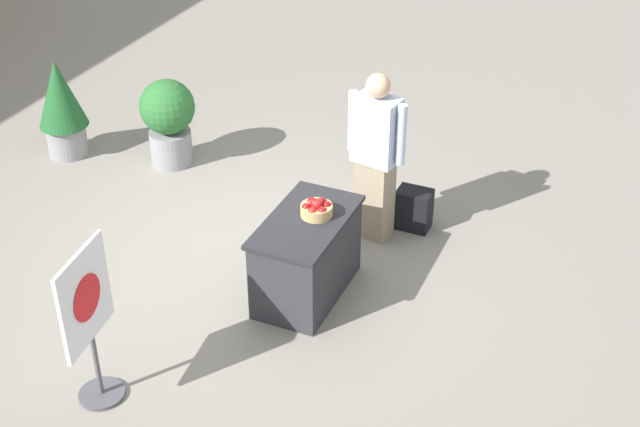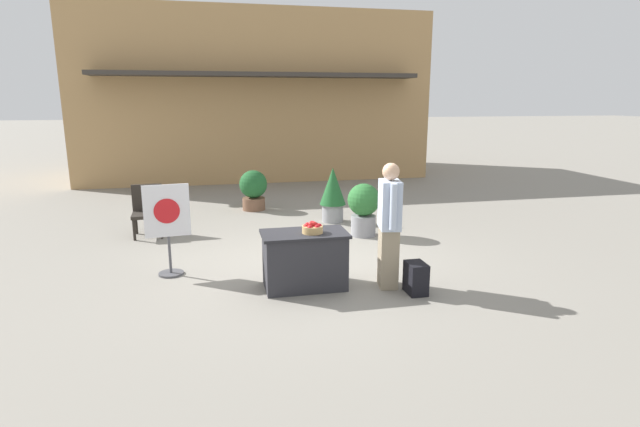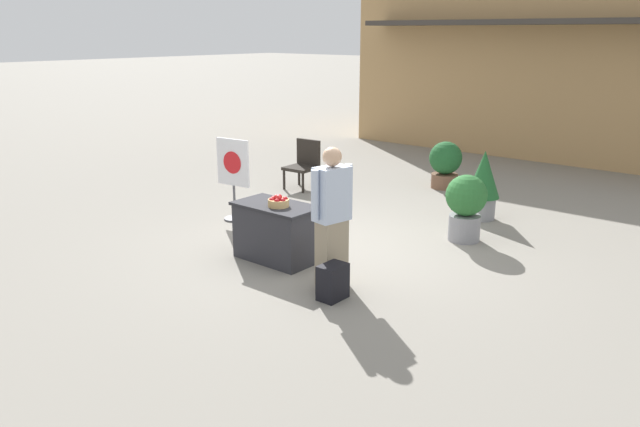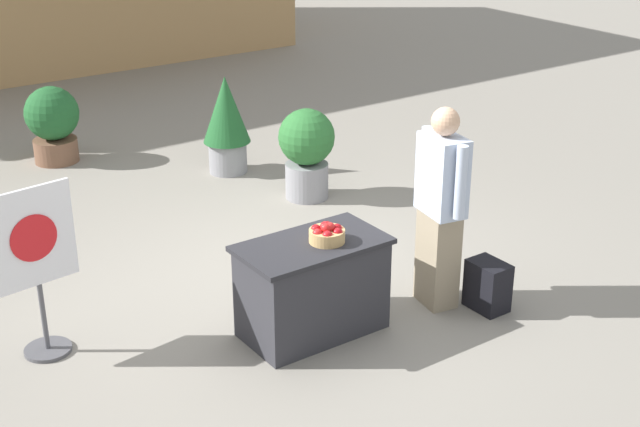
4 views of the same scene
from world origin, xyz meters
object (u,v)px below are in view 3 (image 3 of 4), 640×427
at_px(display_table, 276,232).
at_px(potted_plant_near_left, 483,182).
at_px(poster_board, 233,175).
at_px(potted_plant_far_left, 445,163).
at_px(patio_chair, 304,162).
at_px(apple_basket, 278,201).
at_px(potted_plant_near_right, 466,204).
at_px(backpack, 333,282).
at_px(person_visitor, 332,216).

relative_size(display_table, potted_plant_near_left, 1.01).
xyz_separation_m(poster_board, potted_plant_far_left, (1.58, 4.15, -0.25)).
distance_m(patio_chair, potted_plant_near_left, 3.67).
xyz_separation_m(apple_basket, potted_plant_near_right, (1.47, 2.43, -0.29)).
height_order(display_table, poster_board, poster_board).
bearing_deg(backpack, potted_plant_far_left, 106.47).
xyz_separation_m(apple_basket, person_visitor, (1.02, -0.15, 0.03)).
height_order(display_table, patio_chair, patio_chair).
height_order(apple_basket, poster_board, poster_board).
height_order(patio_chair, potted_plant_near_right, potted_plant_near_right).
height_order(patio_chair, potted_plant_far_left, patio_chair).
bearing_deg(poster_board, potted_plant_near_right, 106.18).
relative_size(backpack, potted_plant_near_left, 0.37).
distance_m(display_table, potted_plant_near_right, 2.85).
bearing_deg(potted_plant_near_right, poster_board, -156.76).
bearing_deg(display_table, potted_plant_near_right, 56.56).
xyz_separation_m(poster_board, potted_plant_near_right, (3.40, 1.46, -0.20)).
distance_m(potted_plant_far_left, potted_plant_near_left, 2.14).
relative_size(apple_basket, backpack, 0.66).
bearing_deg(potted_plant_near_left, patio_chair, -175.64).
distance_m(apple_basket, backpack, 1.52).
xyz_separation_m(display_table, potted_plant_near_left, (1.26, 3.56, 0.23)).
bearing_deg(potted_plant_far_left, potted_plant_near_left, -44.64).
height_order(poster_board, patio_chair, poster_board).
xyz_separation_m(patio_chair, potted_plant_near_right, (3.96, -0.91, 0.04)).
relative_size(display_table, poster_board, 0.86).
xyz_separation_m(backpack, potted_plant_far_left, (-1.65, 5.59, 0.29)).
bearing_deg(potted_plant_near_right, potted_plant_far_left, 124.11).
distance_m(person_visitor, potted_plant_far_left, 5.46).
bearing_deg(backpack, poster_board, 155.92).
bearing_deg(person_visitor, backpack, 141.13).
height_order(display_table, potted_plant_far_left, potted_plant_far_left).
xyz_separation_m(patio_chair, potted_plant_near_left, (3.65, 0.28, 0.10)).
bearing_deg(potted_plant_near_left, poster_board, -139.43).
xyz_separation_m(display_table, person_visitor, (1.12, -0.21, 0.48)).
bearing_deg(potted_plant_near_left, person_visitor, -92.17).
bearing_deg(display_table, potted_plant_near_left, 70.47).
relative_size(person_visitor, potted_plant_near_left, 1.49).
bearing_deg(potted_plant_near_left, display_table, -109.53).
height_order(person_visitor, patio_chair, person_visitor).
bearing_deg(potted_plant_near_left, apple_basket, -107.84).
relative_size(apple_basket, potted_plant_far_left, 0.30).
bearing_deg(potted_plant_near_right, display_table, -123.44).
bearing_deg(patio_chair, potted_plant_near_right, 73.93).
relative_size(poster_board, patio_chair, 1.41).
relative_size(apple_basket, patio_chair, 0.29).
xyz_separation_m(person_visitor, backpack, (0.28, -0.32, -0.66)).
distance_m(poster_board, patio_chair, 2.45).
height_order(display_table, apple_basket, apple_basket).
distance_m(display_table, poster_board, 2.08).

